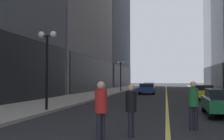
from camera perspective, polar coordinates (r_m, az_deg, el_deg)
name	(u,v)px	position (r m, az deg, el deg)	size (l,w,h in m)	color
ground_plane	(166,92)	(38.80, 11.93, -4.74)	(200.00, 200.00, 0.00)	#262628
sidewalk_left	(111,91)	(39.65, -0.12, -4.62)	(4.50, 78.00, 0.15)	#9E9991
lane_centre_stripe	(166,92)	(38.80, 11.93, -4.74)	(0.16, 70.00, 0.01)	#E5D64C
car_yellow	(202,92)	(24.22, 19.34, -4.54)	(1.95, 4.15, 1.32)	yellow
car_blue	(147,88)	(32.41, 7.73, -4.01)	(2.02, 4.25, 1.32)	navy
car_silver	(149,86)	(41.20, 8.21, -3.62)	(1.87, 4.07, 1.32)	#B7B7BC
pedestrian_in_green_parka	(193,102)	(9.57, 17.55, -6.68)	(0.38, 0.38, 1.71)	black
pedestrian_in_black_coat	(131,107)	(8.05, 4.22, -8.08)	(0.38, 0.38, 1.62)	black
pedestrian_in_red_jacket	(101,107)	(7.33, -2.46, -8.12)	(0.47, 0.47, 1.72)	black
street_lamp_left_near	(47,52)	(14.54, -14.17, 3.78)	(1.06, 0.36, 4.43)	black
street_lamp_left_far	(121,69)	(37.02, 1.94, 0.13)	(1.06, 0.36, 4.43)	black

